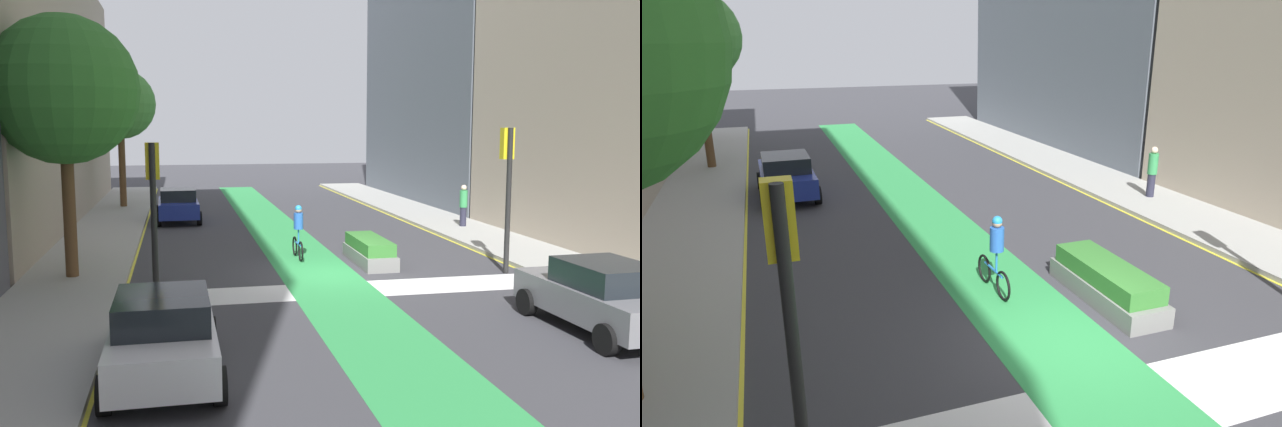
% 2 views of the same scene
% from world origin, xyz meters
% --- Properties ---
extents(ground_plane, '(120.00, 120.00, 0.00)m').
position_xyz_m(ground_plane, '(0.00, 0.00, 0.00)').
color(ground_plane, '#38383D').
extents(bike_lane_paint, '(2.40, 60.00, 0.01)m').
position_xyz_m(bike_lane_paint, '(-0.36, 0.00, 0.00)').
color(bike_lane_paint, '#2D8C47').
rests_on(bike_lane_paint, ground_plane).
extents(crosswalk_band, '(12.00, 1.80, 0.01)m').
position_xyz_m(crosswalk_band, '(0.00, -2.00, 0.00)').
color(crosswalk_band, silver).
rests_on(crosswalk_band, ground_plane).
extents(sidewalk_left, '(3.00, 60.00, 0.15)m').
position_xyz_m(sidewalk_left, '(-7.50, 0.00, 0.07)').
color(sidewalk_left, '#9E9E99').
rests_on(sidewalk_left, ground_plane).
extents(curb_stripe_left, '(0.16, 60.00, 0.01)m').
position_xyz_m(curb_stripe_left, '(-6.00, 0.00, 0.01)').
color(curb_stripe_left, yellow).
rests_on(curb_stripe_left, ground_plane).
extents(sidewalk_right, '(3.00, 60.00, 0.15)m').
position_xyz_m(sidewalk_right, '(7.50, 0.00, 0.07)').
color(sidewalk_right, '#9E9E99').
rests_on(sidewalk_right, ground_plane).
extents(curb_stripe_right, '(0.16, 60.00, 0.01)m').
position_xyz_m(curb_stripe_right, '(6.00, 0.00, 0.01)').
color(curb_stripe_right, yellow).
rests_on(curb_stripe_right, ground_plane).
extents(traffic_signal_near_right, '(0.35, 0.52, 4.45)m').
position_xyz_m(traffic_signal_near_right, '(5.34, -0.83, 3.11)').
color(traffic_signal_near_right, black).
rests_on(traffic_signal_near_right, ground_plane).
extents(traffic_signal_near_left, '(0.35, 0.52, 4.08)m').
position_xyz_m(traffic_signal_near_left, '(-5.11, -1.80, 2.86)').
color(traffic_signal_near_left, black).
rests_on(traffic_signal_near_left, ground_plane).
extents(car_grey_right_near, '(2.14, 4.26, 1.57)m').
position_xyz_m(car_grey_right_near, '(4.58, -6.80, 0.80)').
color(car_grey_right_near, slate).
rests_on(car_grey_right_near, ground_plane).
extents(car_white_left_near, '(2.04, 4.21, 1.57)m').
position_xyz_m(car_white_left_near, '(-4.80, -7.67, 0.80)').
color(car_white_left_near, silver).
rests_on(car_white_left_near, ground_plane).
extents(car_blue_left_far, '(2.10, 4.24, 1.57)m').
position_xyz_m(car_blue_left_far, '(-4.51, 12.60, 0.80)').
color(car_blue_left_far, navy).
rests_on(car_blue_left_far, ground_plane).
extents(cyclist_in_lane, '(0.32, 1.73, 1.86)m').
position_xyz_m(cyclist_in_lane, '(-0.54, 2.55, 0.97)').
color(cyclist_in_lane, black).
rests_on(cyclist_in_lane, ground_plane).
extents(pedestrian_sidewalk_right_a, '(0.34, 0.34, 1.81)m').
position_xyz_m(pedestrian_sidewalk_right_a, '(7.67, 7.55, 1.08)').
color(pedestrian_sidewalk_right_a, '#262638').
rests_on(pedestrian_sidewalk_right_a, sidewalk_right).
extents(street_tree_near, '(4.22, 4.22, 7.47)m').
position_xyz_m(street_tree_near, '(-7.56, 0.67, 5.49)').
color(street_tree_near, brown).
rests_on(street_tree_near, sidewalk_left).
extents(street_tree_far, '(3.76, 3.76, 7.40)m').
position_xyz_m(street_tree_far, '(-7.42, 18.21, 5.64)').
color(street_tree_far, brown).
rests_on(street_tree_far, sidewalk_left).
extents(median_planter, '(1.03, 3.23, 0.85)m').
position_xyz_m(median_planter, '(1.64, 1.37, 0.40)').
color(median_planter, slate).
rests_on(median_planter, ground_plane).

